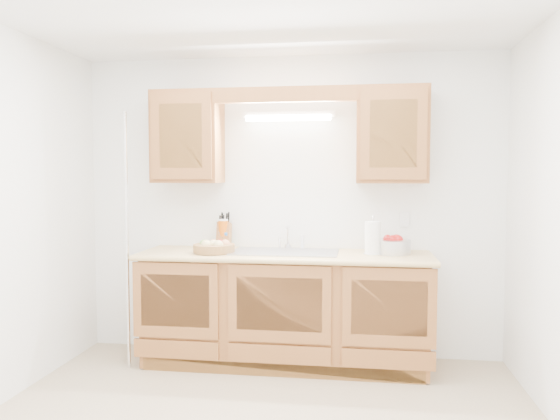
% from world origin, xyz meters
% --- Properties ---
extents(room, '(3.52, 3.50, 2.50)m').
position_xyz_m(room, '(0.00, 0.00, 1.25)').
color(room, tan).
rests_on(room, ground).
extents(base_cabinets, '(2.20, 0.60, 0.86)m').
position_xyz_m(base_cabinets, '(0.00, 1.20, 0.44)').
color(base_cabinets, '#9B5F2D').
rests_on(base_cabinets, ground).
extents(countertop, '(2.30, 0.63, 0.04)m').
position_xyz_m(countertop, '(0.00, 1.19, 0.88)').
color(countertop, tan).
rests_on(countertop, base_cabinets).
extents(upper_cabinet_left, '(0.55, 0.33, 0.75)m').
position_xyz_m(upper_cabinet_left, '(-0.83, 1.33, 1.83)').
color(upper_cabinet_left, '#9B5F2D').
rests_on(upper_cabinet_left, room).
extents(upper_cabinet_right, '(0.55, 0.33, 0.75)m').
position_xyz_m(upper_cabinet_right, '(0.83, 1.33, 1.83)').
color(upper_cabinet_right, '#9B5F2D').
rests_on(upper_cabinet_right, room).
extents(valance, '(2.20, 0.05, 0.12)m').
position_xyz_m(valance, '(0.00, 1.19, 2.14)').
color(valance, '#9B5F2D').
rests_on(valance, room).
extents(fluorescent_fixture, '(0.76, 0.08, 0.08)m').
position_xyz_m(fluorescent_fixture, '(0.00, 1.42, 2.00)').
color(fluorescent_fixture, white).
rests_on(fluorescent_fixture, room).
extents(sink, '(0.84, 0.46, 0.36)m').
position_xyz_m(sink, '(0.00, 1.21, 0.83)').
color(sink, '#9E9EA3').
rests_on(sink, countertop).
extents(wire_shelf_pole, '(0.03, 0.03, 2.00)m').
position_xyz_m(wire_shelf_pole, '(-1.20, 0.94, 1.00)').
color(wire_shelf_pole, silver).
rests_on(wire_shelf_pole, ground).
extents(outlet_plate, '(0.08, 0.01, 0.12)m').
position_xyz_m(outlet_plate, '(0.95, 1.49, 1.15)').
color(outlet_plate, white).
rests_on(outlet_plate, room).
extents(fruit_basket, '(0.43, 0.43, 0.10)m').
position_xyz_m(fruit_basket, '(-0.55, 1.11, 0.95)').
color(fruit_basket, '#9E7340').
rests_on(fruit_basket, countertop).
extents(knife_block, '(0.12, 0.18, 0.31)m').
position_xyz_m(knife_block, '(-0.54, 1.38, 1.01)').
color(knife_block, '#9B5F2D').
rests_on(knife_block, countertop).
extents(orange_canister, '(0.10, 0.10, 0.25)m').
position_xyz_m(orange_canister, '(-0.54, 1.36, 1.02)').
color(orange_canister, '#CD590B').
rests_on(orange_canister, countertop).
extents(soap_bottle, '(0.10, 0.10, 0.21)m').
position_xyz_m(soap_bottle, '(-0.54, 1.37, 1.00)').
color(soap_bottle, blue).
rests_on(soap_bottle, countertop).
extents(sponge, '(0.14, 0.11, 0.03)m').
position_xyz_m(sponge, '(-0.54, 1.43, 0.91)').
color(sponge, '#CC333F').
rests_on(sponge, countertop).
extents(paper_towel, '(0.15, 0.15, 0.31)m').
position_xyz_m(paper_towel, '(0.69, 1.18, 1.03)').
color(paper_towel, silver).
rests_on(paper_towel, countertop).
extents(apple_bowl, '(0.36, 0.36, 0.15)m').
position_xyz_m(apple_bowl, '(0.84, 1.26, 0.96)').
color(apple_bowl, silver).
rests_on(apple_bowl, countertop).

